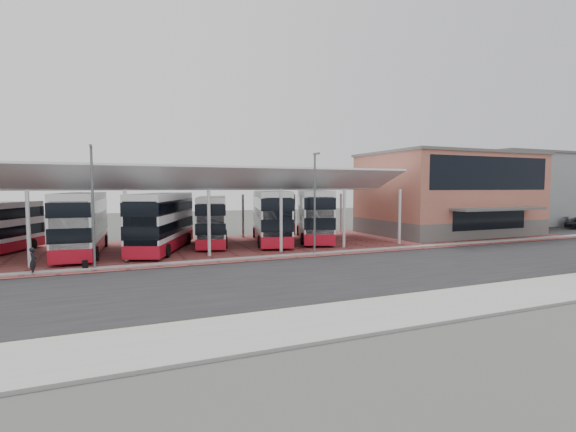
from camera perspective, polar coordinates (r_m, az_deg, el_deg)
name	(u,v)px	position (r m, az deg, el deg)	size (l,w,h in m)	color
ground	(330,271)	(27.21, 5.77, -7.48)	(140.00, 140.00, 0.00)	#3D3F3B
road	(338,274)	(26.35, 6.82, -7.85)	(120.00, 14.00, 0.02)	black
forecourt	(283,244)	(39.66, -0.68, -3.79)	(72.00, 16.00, 0.06)	brown
sidewalk	(427,307)	(19.98, 18.46, -11.70)	(120.00, 4.00, 0.14)	gray
north_kerb	(292,255)	(32.68, 0.55, -5.40)	(120.00, 0.80, 0.14)	gray
yellow_line_near	(399,297)	(21.47, 14.88, -10.65)	(120.00, 0.12, 0.01)	yellow
yellow_line_far	(395,295)	(21.70, 14.39, -10.48)	(120.00, 0.12, 0.01)	yellow
canopy	(196,183)	(37.96, -12.53, 4.49)	(37.00, 11.63, 7.07)	silver
terminal	(448,193)	(51.70, 21.04, 2.91)	(18.40, 14.40, 9.25)	#5B5956
warehouse	(522,188)	(77.07, 29.33, 3.30)	(30.50, 20.50, 10.25)	gray
lamp_west	(93,203)	(29.73, -25.14, 1.60)	(0.16, 0.90, 8.07)	#5A5E62
lamp_east	(315,200)	(33.17, 3.69, 2.18)	(0.16, 0.90, 8.07)	#5A5E62
bus_1	(82,224)	(37.01, -26.34, -0.95)	(3.58, 12.00, 4.88)	silver
bus_2	(163,222)	(36.65, -16.78, -0.80)	(6.74, 11.85, 4.81)	silver
bus_3	(212,220)	(39.74, -10.30, -0.60)	(5.02, 11.05, 4.44)	silver
bus_4	(271,217)	(40.38, -2.37, -0.10)	(5.76, 12.33, 4.96)	silver
bus_5	(314,215)	(42.25, 3.55, 0.10)	(6.95, 12.27, 4.98)	silver
pedestrian	(33,261)	(30.12, -31.49, -5.23)	(0.60, 0.39, 1.64)	black
suitcase	(85,265)	(30.33, -25.99, -6.00)	(0.34, 0.24, 0.59)	black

